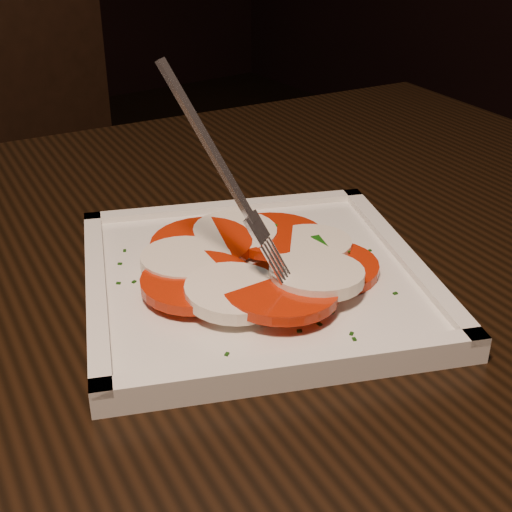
% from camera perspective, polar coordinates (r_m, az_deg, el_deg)
% --- Properties ---
extents(table, '(1.29, 0.94, 0.75)m').
position_cam_1_polar(table, '(0.67, -8.20, -8.53)').
color(table, black).
rests_on(table, ground).
extents(chair, '(0.45, 0.45, 0.93)m').
position_cam_1_polar(chair, '(1.35, -17.26, 4.41)').
color(chair, black).
rests_on(chair, ground).
extents(plate, '(0.35, 0.35, 0.01)m').
position_cam_1_polar(plate, '(0.58, 0.00, -1.96)').
color(plate, white).
rests_on(plate, table).
extents(caprese_salad, '(0.20, 0.22, 0.02)m').
position_cam_1_polar(caprese_salad, '(0.57, -0.01, -0.45)').
color(caprese_salad, '#BD1B04').
rests_on(caprese_salad, plate).
extents(fork, '(0.09, 0.10, 0.15)m').
position_cam_1_polar(fork, '(0.51, -3.79, 6.80)').
color(fork, white).
rests_on(fork, caprese_salad).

